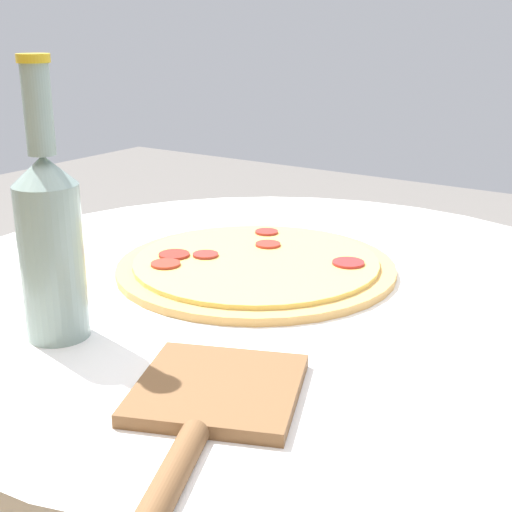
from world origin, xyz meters
TOP-DOWN VIEW (x-y plane):
  - table at (0.00, 0.00)m, footprint 0.90×0.90m
  - pizza at (0.05, -0.03)m, footprint 0.36×0.36m
  - beer_bottle at (0.10, 0.25)m, footprint 0.06×0.06m
  - pizza_paddle at (-0.12, 0.29)m, footprint 0.19×0.30m

SIDE VIEW (x-z plane):
  - table at x=0.00m, z-range 0.21..0.98m
  - pizza_paddle at x=-0.12m, z-range 0.76..0.79m
  - pizza at x=0.05m, z-range 0.77..0.79m
  - beer_bottle at x=0.10m, z-range 0.74..1.01m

